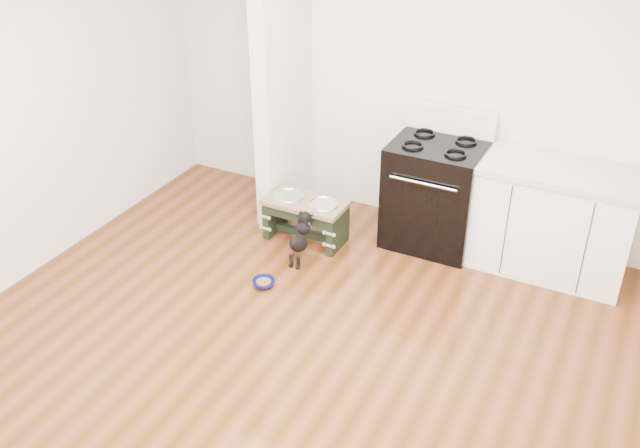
# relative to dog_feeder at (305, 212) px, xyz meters

# --- Properties ---
(ground) EXTENTS (5.00, 5.00, 0.00)m
(ground) POSITION_rel_dog_feeder_xyz_m (0.74, -1.67, -0.28)
(ground) COLOR #49270D
(ground) RESTS_ON ground
(room_shell) EXTENTS (5.00, 5.00, 5.00)m
(room_shell) POSITION_rel_dog_feeder_xyz_m (0.74, -1.67, 1.34)
(room_shell) COLOR silver
(room_shell) RESTS_ON ground
(partition_wall) EXTENTS (0.15, 0.80, 2.70)m
(partition_wall) POSITION_rel_dog_feeder_xyz_m (-0.44, 0.43, 1.07)
(partition_wall) COLOR silver
(partition_wall) RESTS_ON ground
(oven_range) EXTENTS (0.76, 0.69, 1.14)m
(oven_range) POSITION_rel_dog_feeder_xyz_m (0.99, 0.49, 0.20)
(oven_range) COLOR black
(oven_range) RESTS_ON ground
(cabinet_run) EXTENTS (1.24, 0.64, 0.91)m
(cabinet_run) POSITION_rel_dog_feeder_xyz_m (1.97, 0.51, 0.18)
(cabinet_run) COLOR white
(cabinet_run) RESTS_ON ground
(dog_feeder) EXTENTS (0.71, 0.38, 0.40)m
(dog_feeder) POSITION_rel_dog_feeder_xyz_m (0.00, 0.00, 0.00)
(dog_feeder) COLOR black
(dog_feeder) RESTS_ON ground
(puppy) EXTENTS (0.12, 0.36, 0.43)m
(puppy) POSITION_rel_dog_feeder_xyz_m (0.13, -0.33, -0.04)
(puppy) COLOR black
(puppy) RESTS_ON ground
(floor_bowl) EXTENTS (0.21, 0.21, 0.06)m
(floor_bowl) POSITION_rel_dog_feeder_xyz_m (0.03, -0.78, -0.25)
(floor_bowl) COLOR navy
(floor_bowl) RESTS_ON ground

